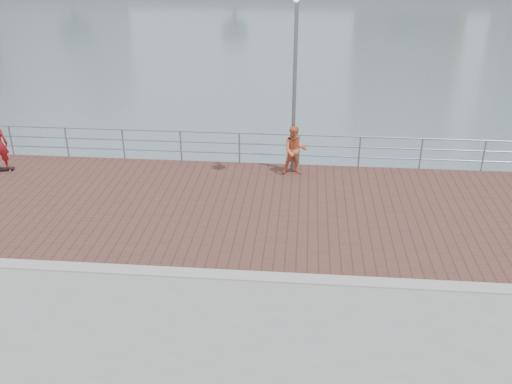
{
  "coord_description": "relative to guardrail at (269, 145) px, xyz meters",
  "views": [
    {
      "loc": [
        1.19,
        -11.28,
        7.69
      ],
      "look_at": [
        0.0,
        2.0,
        1.3
      ],
      "focal_mm": 40.0,
      "sensor_mm": 36.0,
      "label": 1
    }
  ],
  "objects": [
    {
      "name": "skateboard",
      "position": [
        -8.91,
        -1.45,
        -0.6
      ],
      "size": [
        0.77,
        0.39,
        0.09
      ],
      "rotation": [
        0.0,
        0.0,
        0.28
      ],
      "color": "black",
      "rests_on": "brick_lane"
    },
    {
      "name": "water",
      "position": [
        -0.0,
        -7.0,
        -2.69
      ],
      "size": [
        400.0,
        400.0,
        0.0
      ],
      "primitive_type": "plane",
      "color": "slate",
      "rests_on": "ground"
    },
    {
      "name": "guardrail",
      "position": [
        0.0,
        0.0,
        0.0
      ],
      "size": [
        39.06,
        0.06,
        1.13
      ],
      "color": "#8C9EA8",
      "rests_on": "brick_lane"
    },
    {
      "name": "brick_lane",
      "position": [
        -0.0,
        -3.4,
        -0.68
      ],
      "size": [
        40.0,
        6.8,
        0.02
      ],
      "primitive_type": "cube",
      "color": "brown",
      "rests_on": "seawall"
    },
    {
      "name": "curb",
      "position": [
        -0.0,
        -7.0,
        -0.66
      ],
      "size": [
        40.0,
        0.4,
        0.06
      ],
      "primitive_type": "cube",
      "color": "#B7B5AD",
      "rests_on": "seawall"
    },
    {
      "name": "street_lamp",
      "position": [
        0.82,
        -0.96,
        3.82
      ],
      "size": [
        0.46,
        1.35,
        6.34
      ],
      "color": "gray",
      "rests_on": "brick_lane"
    },
    {
      "name": "bystander",
      "position": [
        0.9,
        -0.79,
        0.15
      ],
      "size": [
        0.87,
        0.72,
        1.65
      ],
      "primitive_type": "imported",
      "rotation": [
        0.0,
        0.0,
        0.13
      ],
      "color": "#EE7746",
      "rests_on": "brick_lane"
    }
  ]
}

